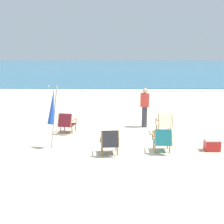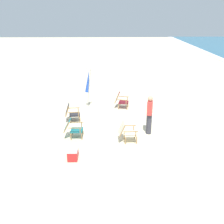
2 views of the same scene
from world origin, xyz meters
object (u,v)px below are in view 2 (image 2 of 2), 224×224
beach_chair_far_center (126,131)px  beach_chair_back_right (71,112)px  beach_chair_back_left (121,100)px  umbrella_furled_blue (88,82)px  person_near_chairs (149,115)px  cooler_box (73,154)px  beach_chair_front_right (73,128)px

beach_chair_far_center → beach_chair_back_right: 3.15m
beach_chair_back_left → umbrella_furled_blue: bearing=-95.6°
beach_chair_back_right → person_near_chairs: person_near_chairs is taller
beach_chair_back_right → person_near_chairs: bearing=67.9°
beach_chair_back_left → umbrella_furled_blue: (-0.17, -1.68, 0.95)m
beach_chair_far_center → cooler_box: beach_chair_far_center is taller
beach_chair_far_center → beach_chair_front_right: (-0.38, -2.14, -0.00)m
beach_chair_back_left → beach_chair_far_center: (3.77, 0.04, -0.00)m
beach_chair_back_left → beach_chair_front_right: (3.39, -2.10, -0.01)m
beach_chair_front_right → person_near_chairs: (-0.30, 3.11, 0.41)m
beach_chair_back_left → person_near_chairs: size_ratio=0.50×
beach_chair_back_left → beach_chair_back_right: bearing=-53.9°
beach_chair_far_center → cooler_box: size_ratio=1.65×
umbrella_furled_blue → beach_chair_far_center: bearing=23.6°
beach_chair_front_right → beach_chair_back_right: bearing=-171.3°
beach_chair_far_center → umbrella_furled_blue: 4.40m
beach_chair_front_right → person_near_chairs: 3.16m
beach_chair_back_left → person_near_chairs: bearing=18.3°
umbrella_furled_blue → person_near_chairs: (3.25, 2.70, -0.54)m
umbrella_furled_blue → person_near_chairs: 4.26m
beach_chair_back_right → cooler_box: 3.36m
umbrella_furled_blue → cooler_box: bearing=-2.4°
person_near_chairs → cooler_box: size_ratio=3.33×
person_near_chairs → cooler_box: 3.56m
beach_chair_far_center → beach_chair_front_right: bearing=-100.0°
beach_chair_far_center → umbrella_furled_blue: size_ratio=0.38×
umbrella_furled_blue → cooler_box: umbrella_furled_blue is taller
beach_chair_far_center → beach_chair_back_right: size_ratio=0.98×
beach_chair_front_right → cooler_box: bearing=7.0°
beach_chair_far_center → beach_chair_front_right: beach_chair_far_center is taller
cooler_box → person_near_chairs: bearing=123.8°
beach_chair_back_right → beach_chair_far_center: bearing=49.4°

